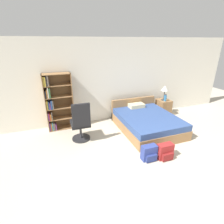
% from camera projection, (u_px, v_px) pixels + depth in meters
% --- Properties ---
extents(ground_plane, '(14.00, 14.00, 0.00)m').
position_uv_depth(ground_plane, '(168.00, 183.00, 3.29)').
color(ground_plane, '#BCB29E').
extents(wall_back, '(9.00, 0.06, 2.60)m').
position_uv_depth(wall_back, '(110.00, 81.00, 5.61)').
color(wall_back, silver).
rests_on(wall_back, ground_plane).
extents(bookshelf, '(0.78, 0.33, 1.67)m').
position_uv_depth(bookshelf, '(56.00, 102.00, 5.04)').
color(bookshelf, olive).
rests_on(bookshelf, ground_plane).
extents(bed, '(1.56, 1.97, 0.70)m').
position_uv_depth(bed, '(146.00, 121.00, 5.27)').
color(bed, olive).
rests_on(bed, ground_plane).
extents(office_chair, '(0.48, 0.56, 1.11)m').
position_uv_depth(office_chair, '(81.00, 123.00, 4.50)').
color(office_chair, '#232326').
rests_on(office_chair, ground_plane).
extents(nightstand, '(0.41, 0.49, 0.56)m').
position_uv_depth(nightstand, '(163.00, 107.00, 6.26)').
color(nightstand, olive).
rests_on(nightstand, ground_plane).
extents(table_lamp, '(0.24, 0.24, 0.52)m').
position_uv_depth(table_lamp, '(165.00, 89.00, 6.00)').
color(table_lamp, '#333333').
rests_on(table_lamp, nightstand).
extents(water_bottle, '(0.08, 0.08, 0.24)m').
position_uv_depth(water_bottle, '(165.00, 98.00, 5.99)').
color(water_bottle, teal).
rests_on(water_bottle, nightstand).
extents(backpack_red, '(0.36, 0.23, 0.36)m').
position_uv_depth(backpack_red, '(165.00, 152.00, 3.94)').
color(backpack_red, maroon).
rests_on(backpack_red, ground_plane).
extents(backpack_blue, '(0.34, 0.23, 0.35)m').
position_uv_depth(backpack_blue, '(149.00, 153.00, 3.90)').
color(backpack_blue, navy).
rests_on(backpack_blue, ground_plane).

